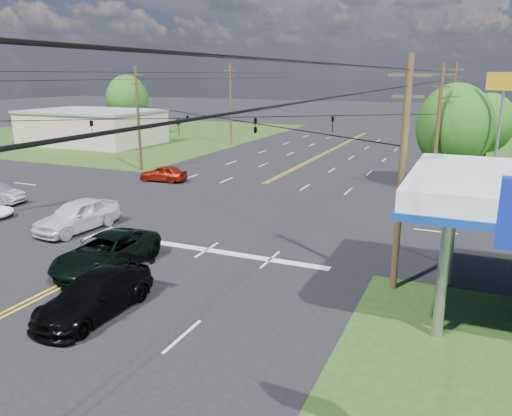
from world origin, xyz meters
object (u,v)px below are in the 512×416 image
at_px(pole_se, 402,174).
at_px(tree_far_l, 127,99).
at_px(pole_nw, 138,117).
at_px(suv_black, 95,295).
at_px(retail_nw, 93,128).
at_px(tree_right_b, 488,123).
at_px(pole_ne, 437,129).
at_px(pole_right_far, 452,109).
at_px(pickup_dkgreen, 107,252).
at_px(pickup_white, 77,215).
at_px(tree_right_a, 454,127).
at_px(pole_left_far, 231,104).

height_order(pole_se, tree_far_l, pole_se).
height_order(pole_nw, suv_black, pole_nw).
relative_size(retail_nw, tree_far_l, 1.83).
xyz_separation_m(pole_nw, tree_right_b, (29.50, 15.00, -0.70)).
distance_m(tree_right_b, suv_black, 42.16).
bearing_deg(pole_ne, pole_nw, 180.00).
bearing_deg(pole_right_far, pickup_dkgreen, -107.34).
bearing_deg(pole_nw, pole_se, -34.70).
relative_size(pole_nw, tree_far_l, 1.09).
distance_m(tree_far_l, pickup_dkgreen, 54.90).
xyz_separation_m(tree_far_l, pickup_white, (27.05, -40.00, -4.30)).
bearing_deg(tree_right_a, pole_left_far, 149.35).
xyz_separation_m(tree_right_b, tree_far_l, (-48.50, 8.00, 0.98)).
relative_size(pole_ne, tree_far_l, 1.09).
distance_m(tree_right_a, pickup_dkgreen, 27.86).
xyz_separation_m(pole_left_far, tree_right_a, (27.00, -16.00, -0.30)).
bearing_deg(suv_black, pole_left_far, 111.75).
distance_m(pole_nw, tree_right_b, 33.10).
distance_m(tree_right_b, pickup_dkgreen, 39.57).
relative_size(pole_ne, pickup_dkgreen, 1.64).
relative_size(pole_se, tree_right_b, 1.34).
distance_m(pole_se, pole_left_far, 45.22).
bearing_deg(suv_black, pole_ne, 69.84).
bearing_deg(tree_right_b, tree_far_l, 170.63).
bearing_deg(retail_nw, tree_right_a, -12.80).
bearing_deg(pole_left_far, pickup_white, -77.39).
bearing_deg(pole_se, pickup_white, 176.81).
xyz_separation_m(pole_se, pole_nw, (-26.00, 18.00, 0.00)).
distance_m(retail_nw, pole_nw, 21.60).
distance_m(pole_left_far, tree_right_b, 29.79).
height_order(pole_se, pole_left_far, pole_left_far).
xyz_separation_m(pole_nw, pole_left_far, (0.00, 19.00, 0.25)).
bearing_deg(pickup_white, pickup_dkgreen, -31.26).
relative_size(pole_ne, pickup_white, 1.81).
xyz_separation_m(pole_nw, pole_right_far, (26.00, 19.00, 0.25)).
xyz_separation_m(pole_right_far, tree_right_a, (1.00, -16.00, -0.30)).
distance_m(pole_right_far, tree_far_l, 45.18).
bearing_deg(pickup_dkgreen, retail_nw, 129.32).
xyz_separation_m(pole_se, pole_ne, (0.00, 18.00, 0.00)).
bearing_deg(tree_right_a, pole_ne, -108.43).
height_order(pole_right_far, suv_black, pole_right_far).
bearing_deg(pole_left_far, retail_nw, -160.56).
distance_m(retail_nw, tree_far_l, 10.69).
relative_size(pole_se, suv_black, 1.81).
height_order(pole_right_far, pickup_white, pole_right_far).
height_order(pole_ne, tree_right_a, pole_ne).
height_order(pole_nw, pole_right_far, pole_right_far).
height_order(pole_se, pole_ne, same).
height_order(retail_nw, pickup_dkgreen, retail_nw).
bearing_deg(retail_nw, pole_ne, -16.82).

